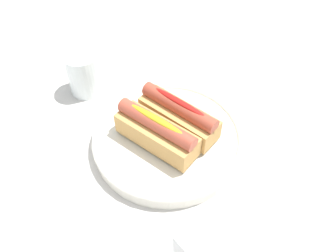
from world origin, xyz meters
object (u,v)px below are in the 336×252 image
(serving_bowl, at_px, (168,138))
(water_glass, at_px, (85,75))
(hotdog_back, at_px, (157,132))
(hotdog_front, at_px, (179,115))

(serving_bowl, bearing_deg, water_glass, 3.00)
(hotdog_back, bearing_deg, water_glass, -3.97)
(hotdog_front, bearing_deg, hotdog_back, 89.54)
(serving_bowl, xyz_separation_m, water_glass, (0.23, 0.01, 0.02))
(serving_bowl, xyz_separation_m, hotdog_front, (-0.00, -0.03, 0.04))
(hotdog_back, bearing_deg, serving_bowl, -90.46)
(serving_bowl, height_order, hotdog_front, hotdog_front)
(water_glass, bearing_deg, hotdog_front, -170.13)
(hotdog_front, relative_size, hotdog_back, 0.99)
(hotdog_back, height_order, water_glass, hotdog_back)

